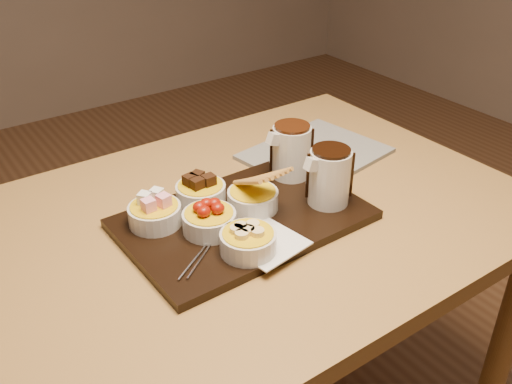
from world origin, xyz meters
TOP-DOWN VIEW (x-y plane):
  - dining_table at (0.00, 0.00)m, footprint 1.20×0.80m
  - serving_board at (0.01, -0.03)m, footprint 0.47×0.31m
  - napkin at (-0.01, -0.13)m, footprint 0.14×0.14m
  - bowl_marshmallows at (-0.14, 0.04)m, footprint 0.10×0.10m
  - bowl_cake at (-0.03, 0.06)m, footprint 0.10×0.10m
  - bowl_strawberries at (-0.07, -0.04)m, footprint 0.10×0.10m
  - bowl_biscotti at (0.04, -0.02)m, footprint 0.10×0.10m
  - bowl_bananas at (-0.05, -0.13)m, footprint 0.10×0.10m
  - pitcher_dark_chocolate at (0.17, -0.09)m, footprint 0.08×0.08m
  - pitcher_milk_chocolate at (0.18, 0.04)m, footprint 0.08×0.08m
  - fondue_skewers at (-0.08, -0.06)m, footprint 0.17×0.23m
  - newspaper at (0.31, 0.11)m, footprint 0.34×0.29m

SIDE VIEW (x-z plane):
  - dining_table at x=0.00m, z-range 0.28..1.03m
  - newspaper at x=0.31m, z-range 0.75..0.76m
  - serving_board at x=0.01m, z-range 0.75..0.77m
  - napkin at x=-0.01m, z-range 0.77..0.77m
  - fondue_skewers at x=-0.08m, z-range 0.77..0.78m
  - bowl_marshmallows at x=-0.14m, z-range 0.77..0.81m
  - bowl_cake at x=-0.03m, z-range 0.77..0.81m
  - bowl_strawberries at x=-0.07m, z-range 0.77..0.81m
  - bowl_biscotti at x=0.04m, z-range 0.77..0.81m
  - bowl_bananas at x=-0.05m, z-range 0.77..0.81m
  - pitcher_dark_chocolate at x=0.17m, z-range 0.77..0.88m
  - pitcher_milk_chocolate at x=0.18m, z-range 0.77..0.88m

